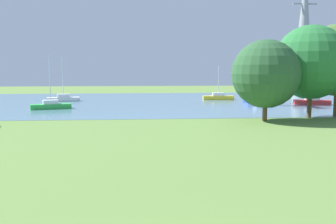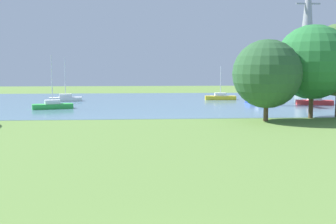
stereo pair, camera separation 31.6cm
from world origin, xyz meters
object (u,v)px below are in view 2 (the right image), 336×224
object	(u,v)px
sailboat_white	(66,98)
tree_west_near	(267,74)
sailboat_yellow	(220,97)
electricity_pylon	(307,28)
tree_mid_shore	(313,62)
sailboat_blue	(262,100)
sailboat_red	(314,101)
sailboat_green	(53,105)

from	to	relation	value
sailboat_white	tree_west_near	size ratio (longest dim) A/B	0.85
sailboat_yellow	electricity_pylon	world-z (taller)	electricity_pylon
tree_mid_shore	electricity_pylon	world-z (taller)	electricity_pylon
tree_west_near	sailboat_yellow	bearing A→B (deg)	87.88
sailboat_blue	tree_west_near	size ratio (longest dim) A/B	1.02
tree_west_near	tree_mid_shore	size ratio (longest dim) A/B	0.83
tree_mid_shore	electricity_pylon	distance (m)	47.96
sailboat_red	tree_west_near	bearing A→B (deg)	-127.18
sailboat_blue	electricity_pylon	size ratio (longest dim) A/B	0.29
sailboat_white	electricity_pylon	bearing A→B (deg)	24.74
sailboat_blue	sailboat_yellow	world-z (taller)	sailboat_blue
sailboat_white	sailboat_yellow	xyz separation A→B (m)	(23.95, 1.06, -0.01)
sailboat_red	electricity_pylon	world-z (taller)	electricity_pylon
sailboat_blue	tree_mid_shore	bearing A→B (deg)	-91.93
tree_west_near	tree_mid_shore	distance (m)	5.64
sailboat_yellow	sailboat_white	bearing A→B (deg)	-177.47
tree_west_near	electricity_pylon	size ratio (longest dim) A/B	0.29
sailboat_yellow	tree_mid_shore	size ratio (longest dim) A/B	0.57
sailboat_blue	sailboat_white	bearing A→B (deg)	170.27
sailboat_yellow	tree_west_near	world-z (taller)	tree_west_near
sailboat_blue	sailboat_green	size ratio (longest dim) A/B	1.19
sailboat_red	electricity_pylon	size ratio (longest dim) A/B	0.22
sailboat_white	tree_mid_shore	bearing A→B (deg)	-38.10
sailboat_blue	sailboat_white	distance (m)	29.23
sailboat_blue	tree_west_near	xyz separation A→B (m)	(-5.79, -19.03, 3.98)
sailboat_white	sailboat_green	bearing A→B (deg)	-87.59
sailboat_yellow	sailboat_green	bearing A→B (deg)	-152.57
sailboat_red	tree_west_near	size ratio (longest dim) A/B	0.75
tree_west_near	sailboat_white	bearing A→B (deg)	133.84
sailboat_red	sailboat_white	size ratio (longest dim) A/B	0.88
sailboat_green	sailboat_yellow	world-z (taller)	sailboat_green
sailboat_blue	tree_mid_shore	world-z (taller)	tree_mid_shore
sailboat_green	electricity_pylon	bearing A→B (deg)	35.25
sailboat_red	sailboat_yellow	world-z (taller)	sailboat_red
sailboat_white	sailboat_yellow	distance (m)	23.97
sailboat_white	tree_west_near	xyz separation A→B (m)	(23.02, -23.97, 3.99)
tree_west_near	electricity_pylon	world-z (taller)	electricity_pylon
sailboat_blue	sailboat_green	distance (m)	29.01
tree_west_near	tree_mid_shore	xyz separation A→B (m)	(5.21, 1.84, 1.13)
sailboat_yellow	tree_west_near	distance (m)	25.37
sailboat_red	tree_mid_shore	bearing A→B (deg)	-116.03
sailboat_yellow	electricity_pylon	size ratio (longest dim) A/B	0.20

